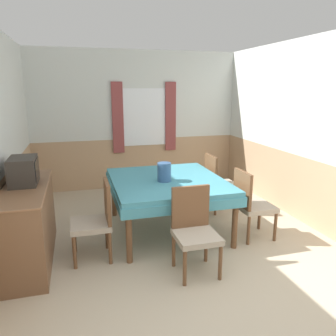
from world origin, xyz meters
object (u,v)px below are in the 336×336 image
Objects in this scene: chair_right_far at (218,181)px; chair_right_near at (251,202)px; chair_left_near at (97,218)px; vase at (164,172)px; dining_table at (167,186)px; sideboard at (29,223)px; tv at (23,171)px; chair_head_near at (194,228)px.

chair_right_far and chair_right_near have the same top height.
chair_left_near is 3.70× the size of vase.
sideboard is (-1.70, -0.36, -0.19)m from dining_table.
vase is (0.91, 0.42, 0.37)m from chair_left_near.
chair_right_far is (0.97, 0.51, -0.15)m from dining_table.
vase is at bearing -127.78° from dining_table.
dining_table is 1.11m from chair_right_far.
dining_table is 1.78m from tv.
vase is (-1.04, -0.59, 0.37)m from chair_right_far.
chair_left_near is at bearing -90.00° from chair_right_near.
chair_head_near is at bearing -24.99° from tv.
chair_head_near is 1.97m from tv.
chair_head_near is 1.84m from sideboard.
chair_right_near is 2.68m from sideboard.
chair_left_near is at bearing -62.55° from chair_right_far.
tv is at bearing -95.40° from chair_right_near.
sideboard is (-2.68, 0.14, -0.04)m from chair_right_near.
chair_head_near is 1.12m from chair_right_near.
chair_right_near is at bearing -27.45° from dining_table.
tv is at bearing 71.19° from chair_left_near.
dining_table is at bearing 52.22° from vase.
chair_right_far is at bearing -180.00° from chair_right_near.
chair_right_near is (0.97, -0.51, -0.15)m from dining_table.
tv is (-0.02, 0.11, 0.58)m from sideboard.
chair_head_near reaches higher than dining_table.
dining_table is at bearing 11.97° from sideboard.
vase reaches higher than chair_head_near.
chair_right_far is at bearing -62.55° from chair_left_near.
vase reaches higher than chair_right_near.
tv is at bearing -171.70° from dining_table.
vase is at bearing -112.03° from chair_right_near.
chair_head_near is at bearing -22.09° from sideboard.
chair_right_far is at bearing -121.98° from chair_head_near.
dining_table is 3.81× the size of tv.
sideboard is (-0.73, 0.14, -0.04)m from chair_left_near.
chair_left_near is at bearing -11.18° from sideboard.
vase reaches higher than dining_table.
chair_right_far is 2.81m from sideboard.
chair_right_near is at bearing -3.09° from sideboard.
dining_table is 1.11m from chair_left_near.
tv is at bearing -24.99° from chair_head_near.
chair_right_near is 0.61× the size of sideboard.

